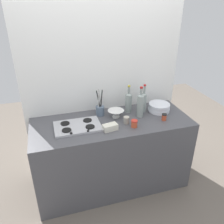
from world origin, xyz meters
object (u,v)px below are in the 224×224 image
(stovetop_hob, at_px, (78,126))
(plate_stack, at_px, (159,107))
(wine_bottle_mid_left, at_px, (129,102))
(butter_dish, at_px, (110,127))
(wine_bottle_mid_right, at_px, (140,105))
(utensil_crock, at_px, (100,110))
(condiment_jar_front, at_px, (164,117))
(condiment_jar_rear, at_px, (126,120))
(wine_bottle_leftmost, at_px, (144,101))
(condiment_jar_spare, at_px, (134,124))
(mixing_bowl, at_px, (116,113))

(stovetop_hob, height_order, plate_stack, plate_stack)
(wine_bottle_mid_left, relative_size, butter_dish, 2.20)
(wine_bottle_mid_left, relative_size, wine_bottle_mid_right, 0.93)
(utensil_crock, distance_m, condiment_jar_front, 0.74)
(stovetop_hob, distance_m, condiment_jar_rear, 0.54)
(wine_bottle_leftmost, distance_m, wine_bottle_mid_left, 0.18)
(plate_stack, relative_size, condiment_jar_rear, 3.24)
(wine_bottle_leftmost, height_order, condiment_jar_spare, wine_bottle_leftmost)
(plate_stack, height_order, wine_bottle_mid_left, wine_bottle_mid_left)
(condiment_jar_rear, distance_m, condiment_jar_spare, 0.11)
(wine_bottle_leftmost, bearing_deg, butter_dish, -149.00)
(wine_bottle_mid_right, relative_size, mixing_bowl, 1.94)
(wine_bottle_mid_right, bearing_deg, wine_bottle_mid_left, 121.46)
(stovetop_hob, xyz_separation_m, wine_bottle_mid_right, (0.74, 0.05, 0.14))
(wine_bottle_mid_left, xyz_separation_m, condiment_jar_rear, (-0.12, -0.26, -0.09))
(mixing_bowl, xyz_separation_m, butter_dish, (-0.14, -0.26, -0.02))
(wine_bottle_mid_left, relative_size, mixing_bowl, 1.81)
(mixing_bowl, height_order, butter_dish, mixing_bowl)
(stovetop_hob, height_order, wine_bottle_leftmost, wine_bottle_leftmost)
(wine_bottle_mid_left, xyz_separation_m, wine_bottle_mid_right, (0.09, -0.15, 0.02))
(wine_bottle_mid_left, distance_m, wine_bottle_mid_right, 0.17)
(stovetop_hob, bearing_deg, butter_dish, -24.83)
(wine_bottle_leftmost, relative_size, wine_bottle_mid_left, 1.01)
(wine_bottle_leftmost, height_order, utensil_crock, wine_bottle_leftmost)
(condiment_jar_spare, bearing_deg, condiment_jar_rear, 119.92)
(butter_dish, bearing_deg, condiment_jar_front, 2.69)
(stovetop_hob, relative_size, utensil_crock, 1.53)
(condiment_jar_front, distance_m, condiment_jar_rear, 0.44)
(mixing_bowl, distance_m, condiment_jar_spare, 0.30)
(plate_stack, xyz_separation_m, wine_bottle_leftmost, (-0.19, 0.05, 0.08))
(wine_bottle_mid_left, bearing_deg, wine_bottle_mid_right, -58.54)
(stovetop_hob, height_order, condiment_jar_spare, condiment_jar_spare)
(plate_stack, xyz_separation_m, condiment_jar_front, (-0.05, -0.23, -0.01))
(wine_bottle_leftmost, xyz_separation_m, butter_dish, (-0.51, -0.31, -0.10))
(mixing_bowl, height_order, utensil_crock, utensil_crock)
(stovetop_hob, height_order, condiment_jar_front, condiment_jar_front)
(wine_bottle_leftmost, height_order, wine_bottle_mid_left, wine_bottle_leftmost)
(mixing_bowl, relative_size, condiment_jar_spare, 2.33)
(butter_dish, height_order, utensil_crock, utensil_crock)
(utensil_crock, bearing_deg, condiment_jar_front, -26.43)
(wine_bottle_leftmost, bearing_deg, mixing_bowl, -172.22)
(condiment_jar_rear, bearing_deg, utensil_crock, 129.40)
(utensil_crock, distance_m, condiment_jar_spare, 0.47)
(wine_bottle_mid_left, height_order, condiment_jar_rear, wine_bottle_mid_left)
(stovetop_hob, bearing_deg, condiment_jar_front, -6.98)
(stovetop_hob, xyz_separation_m, utensil_crock, (0.30, 0.21, 0.06))
(wine_bottle_mid_left, bearing_deg, condiment_jar_rear, -114.51)
(wine_bottle_leftmost, distance_m, utensil_crock, 0.53)
(stovetop_hob, height_order, condiment_jar_rear, condiment_jar_rear)
(condiment_jar_front, xyz_separation_m, condiment_jar_rear, (-0.44, 0.05, 0.00))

